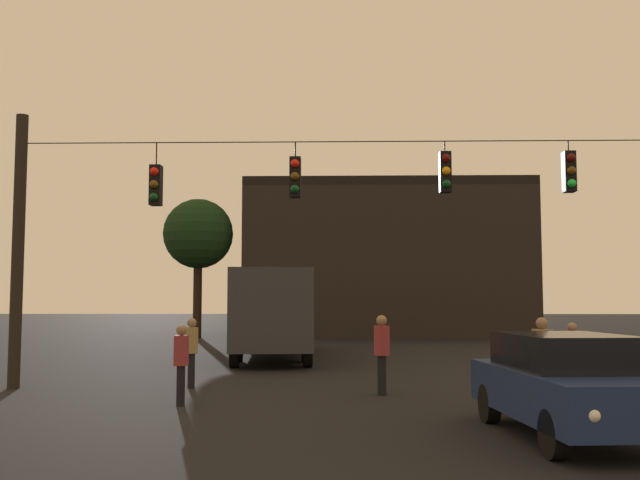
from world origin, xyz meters
name	(u,v)px	position (x,y,z in m)	size (l,w,h in m)	color
ground_plane	(353,352)	(0.00, 24.50, 0.00)	(168.00, 168.00, 0.00)	black
overhead_signal_span	(364,227)	(0.01, 11.97, 3.72)	(16.51, 0.44, 6.44)	black
city_bus	(273,305)	(-2.96, 21.62, 1.87)	(3.33, 11.16, 3.00)	#2D2D33
car_near_right	(568,383)	(2.82, 6.12, 0.80)	(2.16, 4.45, 1.52)	navy
pedestrian_crossing_left	(543,356)	(3.32, 9.30, 0.97)	(0.32, 0.41, 1.70)	black
pedestrian_crossing_center	(181,360)	(-3.66, 9.32, 0.87)	(0.26, 0.37, 1.56)	black
pedestrian_crossing_right	(192,349)	(-4.02, 12.18, 0.91)	(0.35, 0.42, 1.62)	black
pedestrian_near_bus	(573,354)	(4.48, 11.16, 0.87)	(0.31, 0.40, 1.55)	black
pedestrian_trailing	(382,350)	(0.34, 11.01, 0.97)	(0.32, 0.41, 1.71)	black
corner_building	(385,262)	(2.24, 39.50, 4.37)	(16.00, 10.83, 8.75)	black
tree_left_silhouette	(198,235)	(-8.30, 35.12, 5.66)	(3.85, 3.85, 7.64)	black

